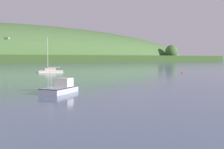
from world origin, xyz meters
TOP-DOWN VIEW (x-y plane):
  - far_shoreline_hill at (45.25, 270.14)m, footprint 531.84×129.10m
  - dockside_crane at (34.99, 232.09)m, footprint 12.93×4.06m
  - sailboat_midwater_white at (6.19, 75.41)m, footprint 7.15×4.14m
  - fishing_boat_moored at (-8.32, 32.37)m, footprint 5.34×4.79m
  - mooring_buoy_foreground at (32.48, 53.99)m, footprint 0.45×0.45m

SIDE VIEW (x-z plane):
  - mooring_buoy_foreground at x=32.48m, z-range -0.26..0.26m
  - sailboat_midwater_white at x=6.19m, z-range -4.83..5.14m
  - far_shoreline_hill at x=45.25m, z-range -33.57..34.10m
  - fishing_boat_moored at x=-8.32m, z-range -1.26..2.00m
  - dockside_crane at x=34.99m, z-range -0.42..18.68m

